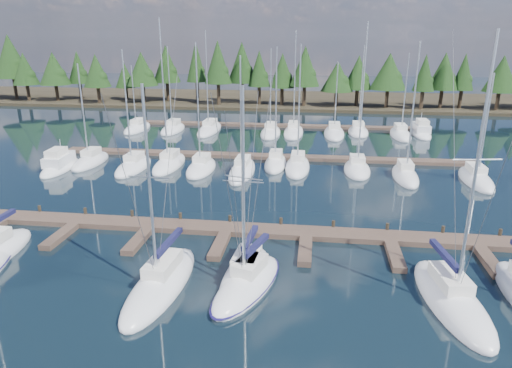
# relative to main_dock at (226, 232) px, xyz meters

# --- Properties ---
(ground) EXTENTS (260.00, 260.00, 0.00)m
(ground) POSITION_rel_main_dock_xyz_m (0.00, 12.64, -0.20)
(ground) COLOR black
(ground) RESTS_ON ground
(far_shore) EXTENTS (220.00, 30.00, 0.60)m
(far_shore) POSITION_rel_main_dock_xyz_m (0.00, 72.64, 0.10)
(far_shore) COLOR #2E2719
(far_shore) RESTS_ON ground
(main_dock) EXTENTS (44.00, 6.13, 0.90)m
(main_dock) POSITION_rel_main_dock_xyz_m (0.00, 0.00, 0.00)
(main_dock) COLOR brown
(main_dock) RESTS_ON ground
(back_docks) EXTENTS (50.00, 21.80, 0.40)m
(back_docks) POSITION_rel_main_dock_xyz_m (0.00, 32.23, -0.00)
(back_docks) COLOR brown
(back_docks) RESTS_ON ground
(front_sailboat_2) EXTENTS (3.28, 9.50, 12.78)m
(front_sailboat_2) POSITION_rel_main_dock_xyz_m (-2.35, -7.95, 0.08)
(front_sailboat_2) COLOR silver
(front_sailboat_2) RESTS_ON ground
(front_sailboat_3) EXTENTS (3.18, 8.27, 11.82)m
(front_sailboat_3) POSITION_rel_main_dock_xyz_m (2.49, -6.48, 0.08)
(front_sailboat_3) COLOR silver
(front_sailboat_3) RESTS_ON ground
(front_sailboat_4) EXTENTS (4.76, 8.19, 12.68)m
(front_sailboat_4) POSITION_rel_main_dock_xyz_m (2.74, -7.31, 0.08)
(front_sailboat_4) COLOR silver
(front_sailboat_4) RESTS_ON ground
(front_sailboat_5) EXTENTS (4.01, 9.36, 15.39)m
(front_sailboat_5) POSITION_rel_main_dock_xyz_m (14.26, -7.43, 0.10)
(front_sailboat_5) COLOR silver
(front_sailboat_5) RESTS_ON ground
(back_sailboat_rows) EXTENTS (47.08, 31.89, 16.81)m
(back_sailboat_rows) POSITION_rel_main_dock_xyz_m (-0.14, 27.35, 0.06)
(back_sailboat_rows) COLOR silver
(back_sailboat_rows) RESTS_ON ground
(motor_yacht_left) EXTENTS (3.33, 8.08, 3.93)m
(motor_yacht_left) POSITION_rel_main_dock_xyz_m (-21.81, 14.81, 0.24)
(motor_yacht_left) COLOR silver
(motor_yacht_left) RESTS_ON ground
(motor_yacht_right) EXTENTS (2.71, 7.93, 3.94)m
(motor_yacht_right) POSITION_rel_main_dock_xyz_m (21.99, 38.99, 0.24)
(motor_yacht_right) COLOR silver
(motor_yacht_right) RESTS_ON ground
(tree_line) EXTENTS (185.69, 11.68, 13.90)m
(tree_line) POSITION_rel_main_dock_xyz_m (-1.72, 62.85, 7.30)
(tree_line) COLOR black
(tree_line) RESTS_ON far_shore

